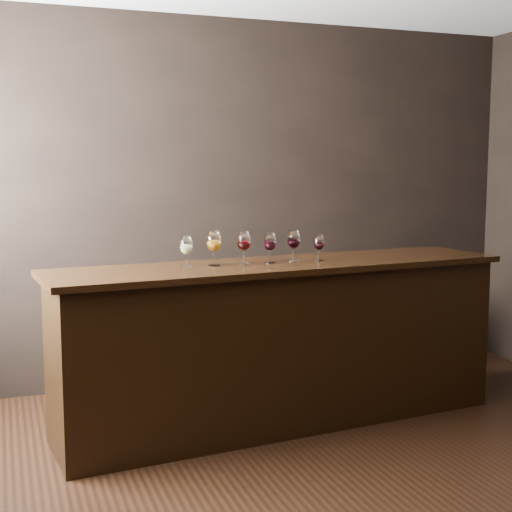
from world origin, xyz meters
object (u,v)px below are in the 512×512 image
object	(u,v)px
back_bar_shelf	(248,334)
glass_white	(186,246)
glass_amber	(214,242)
glass_red_d	(319,243)
glass_red_b	(270,243)
glass_red_a	(244,242)
glass_red_c	(294,240)
bar_counter	(282,346)

from	to	relation	value
back_bar_shelf	glass_white	bearing A→B (deg)	-129.10
glass_amber	glass_red_d	world-z (taller)	glass_amber
back_bar_shelf	glass_red_b	size ratio (longest dim) A/B	11.06
back_bar_shelf	glass_red_d	world-z (taller)	glass_red_d
glass_red_a	glass_amber	bearing A→B (deg)	178.17
glass_red_c	glass_white	bearing A→B (deg)	-179.62
back_bar_shelf	glass_red_b	xyz separation A→B (m)	(-0.16, -0.88, 0.81)
glass_red_c	glass_red_d	world-z (taller)	glass_red_c
glass_amber	glass_red_b	bearing A→B (deg)	-0.40
glass_red_d	glass_amber	bearing A→B (deg)	179.51
bar_counter	glass_red_d	xyz separation A→B (m)	(0.27, 0.01, 0.66)
glass_white	glass_red_b	bearing A→B (deg)	-1.46
glass_amber	glass_red_a	distance (m)	0.20
glass_red_a	back_bar_shelf	bearing A→B (deg)	69.19
glass_amber	glass_red_a	size ratio (longest dim) A/B	1.05
glass_red_a	glass_red_c	world-z (taller)	glass_red_a
back_bar_shelf	glass_red_d	xyz separation A→B (m)	(0.18, -0.89, 0.79)
bar_counter	glass_red_b	size ratio (longest dim) A/B	15.13
back_bar_shelf	glass_red_d	distance (m)	1.20
glass_red_a	glass_red_c	xyz separation A→B (m)	(0.35, 0.02, -0.00)
glass_red_a	glass_red_d	bearing A→B (deg)	0.02
back_bar_shelf	glass_red_b	world-z (taller)	glass_red_b
glass_red_c	glass_red_d	xyz separation A→B (m)	(0.17, -0.02, -0.02)
glass_red_d	glass_white	bearing A→B (deg)	178.88
back_bar_shelf	glass_red_c	size ratio (longest dim) A/B	10.40
glass_amber	glass_red_b	distance (m)	0.37
glass_amber	glass_red_d	bearing A→B (deg)	-0.49
glass_white	glass_red_d	distance (m)	0.89
glass_red_b	glass_red_d	size ratio (longest dim) A/B	1.13
bar_counter	glass_red_c	distance (m)	0.69
bar_counter	glass_red_d	size ratio (longest dim) A/B	17.05
back_bar_shelf	glass_red_c	world-z (taller)	glass_red_c
glass_white	glass_amber	distance (m)	0.17
glass_red_b	glass_red_a	bearing A→B (deg)	-178.83
glass_red_a	glass_white	bearing A→B (deg)	177.27
back_bar_shelf	glass_red_c	xyz separation A→B (m)	(0.01, -0.86, 0.81)
bar_counter	glass_white	distance (m)	0.92
glass_white	glass_red_b	world-z (taller)	glass_red_b
bar_counter	glass_red_a	distance (m)	0.73
back_bar_shelf	glass_red_a	size ratio (longest dim) A/B	10.31
glass_red_b	glass_red_c	bearing A→B (deg)	6.23
glass_red_a	glass_red_b	xyz separation A→B (m)	(0.18, 0.00, -0.01)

